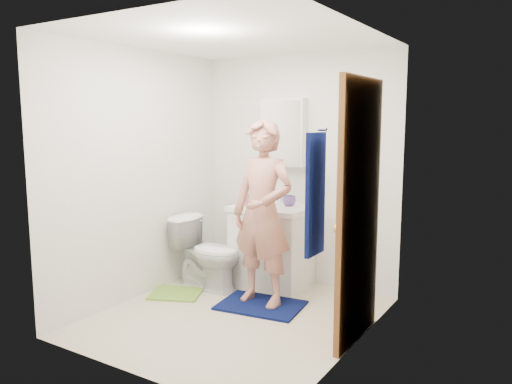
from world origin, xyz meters
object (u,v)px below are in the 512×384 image
at_px(toothbrush_cup, 289,201).
at_px(man, 263,213).
at_px(vanity_cabinet, 272,248).
at_px(soap_dispenser, 245,197).
at_px(towel, 315,195).
at_px(toilet, 208,253).
at_px(medicine_cabinet, 283,132).

height_order(toothbrush_cup, man, man).
bearing_deg(toothbrush_cup, vanity_cabinet, -151.99).
bearing_deg(toothbrush_cup, soap_dispenser, -158.18).
bearing_deg(towel, vanity_cabinet, 128.47).
bearing_deg(man, toothbrush_cup, 98.55).
relative_size(towel, soap_dispenser, 4.62).
relative_size(vanity_cabinet, soap_dispenser, 4.62).
bearing_deg(towel, soap_dispenser, 136.19).
relative_size(toilet, man, 0.44).
xyz_separation_m(vanity_cabinet, medicine_cabinet, (0.00, 0.22, 1.20)).
height_order(medicine_cabinet, toothbrush_cup, medicine_cabinet).
bearing_deg(towel, medicine_cabinet, 124.61).
relative_size(medicine_cabinet, man, 0.41).
bearing_deg(toothbrush_cup, medicine_cabinet, 136.66).
xyz_separation_m(toilet, soap_dispenser, (0.25, 0.33, 0.56)).
bearing_deg(towel, toilet, 147.95).
bearing_deg(toilet, soap_dispenser, -37.59).
xyz_separation_m(vanity_cabinet, toothbrush_cup, (0.15, 0.08, 0.50)).
xyz_separation_m(vanity_cabinet, man, (0.21, -0.53, 0.48)).
xyz_separation_m(soap_dispenser, toothbrush_cup, (0.43, 0.17, -0.03)).
bearing_deg(man, vanity_cabinet, 114.79).
bearing_deg(vanity_cabinet, toothbrush_cup, 28.01).
relative_size(towel, toothbrush_cup, 5.85).
height_order(soap_dispenser, toothbrush_cup, soap_dispenser).
height_order(medicine_cabinet, man, medicine_cabinet).
relative_size(towel, man, 0.47).
xyz_separation_m(medicine_cabinet, soap_dispenser, (-0.27, -0.31, -0.66)).
distance_m(medicine_cabinet, toilet, 1.48).
xyz_separation_m(medicine_cabinet, toilet, (-0.52, -0.64, -1.23)).
bearing_deg(vanity_cabinet, towel, -51.53).
height_order(towel, man, man).
bearing_deg(medicine_cabinet, toilet, -128.94).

